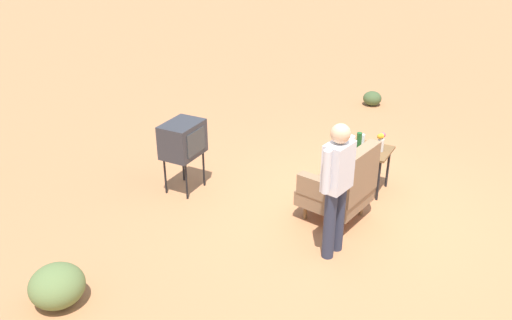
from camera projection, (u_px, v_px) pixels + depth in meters
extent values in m
plane|color=#C17A4C|center=(347.00, 214.00, 7.08)|extent=(60.00, 60.00, 0.00)
cylinder|color=brown|center=(327.00, 195.00, 7.32)|extent=(0.05, 0.05, 0.22)
cylinder|color=brown|center=(305.00, 211.00, 6.94)|extent=(0.05, 0.05, 0.22)
cylinder|color=brown|center=(361.00, 208.00, 7.02)|extent=(0.05, 0.05, 0.22)
cylinder|color=brown|center=(341.00, 225.00, 6.65)|extent=(0.05, 0.05, 0.22)
cube|color=#8C6B4C|center=(334.00, 195.00, 6.89)|extent=(0.87, 0.87, 0.20)
cube|color=#8C6B4C|center=(359.00, 174.00, 6.53)|extent=(0.78, 0.28, 0.64)
cube|color=#8C6B4C|center=(348.00, 171.00, 7.02)|extent=(0.25, 0.70, 0.26)
cube|color=#8C6B4C|center=(322.00, 189.00, 6.56)|extent=(0.25, 0.70, 0.26)
cylinder|color=black|center=(358.00, 161.00, 7.85)|extent=(0.04, 0.04, 0.60)
cylinder|color=black|center=(347.00, 173.00, 7.49)|extent=(0.04, 0.04, 0.60)
cylinder|color=black|center=(388.00, 168.00, 7.65)|extent=(0.04, 0.04, 0.60)
cylinder|color=black|center=(378.00, 181.00, 7.30)|extent=(0.04, 0.04, 0.60)
cube|color=brown|center=(370.00, 150.00, 7.43)|extent=(0.56, 0.56, 0.03)
cylinder|color=black|center=(186.00, 181.00, 7.34)|extent=(0.03, 0.03, 0.55)
cylinder|color=black|center=(204.00, 169.00, 7.69)|extent=(0.03, 0.03, 0.55)
cylinder|color=black|center=(165.00, 176.00, 7.49)|extent=(0.03, 0.03, 0.55)
cylinder|color=black|center=(183.00, 164.00, 7.84)|extent=(0.03, 0.03, 0.55)
cube|color=#333338|center=(183.00, 139.00, 7.36)|extent=(0.61, 0.45, 0.48)
cube|color=#383D3F|center=(196.00, 142.00, 7.27)|extent=(0.42, 0.02, 0.34)
cylinder|color=#2D3347|center=(338.00, 218.00, 6.20)|extent=(0.14, 0.14, 0.86)
cylinder|color=#2D3347|center=(329.00, 225.00, 6.06)|extent=(0.14, 0.14, 0.86)
cube|color=silver|center=(338.00, 166.00, 5.82)|extent=(0.39, 0.28, 0.56)
cylinder|color=silver|center=(349.00, 157.00, 5.97)|extent=(0.09, 0.09, 0.50)
cylinder|color=silver|center=(327.00, 172.00, 5.64)|extent=(0.09, 0.09, 0.50)
sphere|color=#DBAD84|center=(341.00, 134.00, 5.65)|extent=(0.22, 0.22, 0.22)
cylinder|color=#1E5623|center=(359.00, 144.00, 7.22)|extent=(0.07, 0.07, 0.32)
cylinder|color=silver|center=(362.00, 141.00, 7.45)|extent=(0.06, 0.06, 0.20)
cylinder|color=red|center=(359.00, 138.00, 7.62)|extent=(0.07, 0.07, 0.12)
cylinder|color=silver|center=(381.00, 145.00, 7.35)|extent=(0.09, 0.09, 0.18)
sphere|color=yellow|center=(382.00, 136.00, 7.28)|extent=(0.07, 0.07, 0.07)
sphere|color=#E04C66|center=(383.00, 135.00, 7.31)|extent=(0.07, 0.07, 0.07)
sphere|color=orange|center=(380.00, 136.00, 7.26)|extent=(0.07, 0.07, 0.07)
ellipsoid|color=#475B33|center=(372.00, 98.00, 10.85)|extent=(0.37, 0.37, 0.29)
ellipsoid|color=olive|center=(57.00, 286.00, 5.42)|extent=(0.57, 0.57, 0.44)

